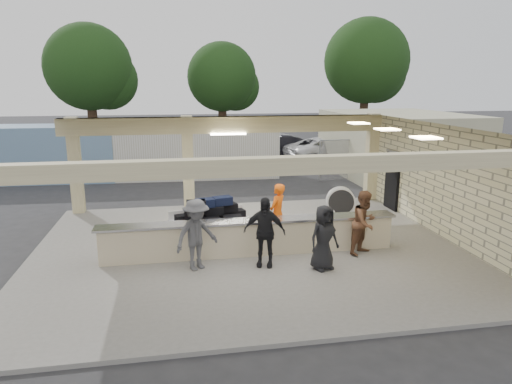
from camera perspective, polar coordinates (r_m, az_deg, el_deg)
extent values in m
plane|color=#2C2C2F|center=(13.23, -1.02, -7.35)|extent=(120.00, 120.00, 0.00)
cube|color=slate|center=(13.22, -1.03, -7.15)|extent=(12.00, 10.00, 0.10)
cube|color=tan|center=(12.43, -1.09, 7.91)|extent=(12.00, 10.00, 0.02)
cube|color=beige|center=(14.86, 22.45, 0.97)|extent=(0.02, 10.00, 3.50)
cube|color=black|center=(17.67, 16.64, 1.29)|extent=(0.10, 0.95, 2.10)
cube|color=tan|center=(17.15, -3.59, 8.41)|extent=(12.00, 0.50, 0.60)
cube|color=tan|center=(7.74, 4.53, 3.36)|extent=(12.00, 0.30, 0.30)
cube|color=tan|center=(17.58, -21.65, 3.01)|extent=(0.40, 0.40, 3.50)
cube|color=tan|center=(17.22, -8.49, 3.61)|extent=(0.40, 0.40, 3.50)
cube|color=tan|center=(18.91, 14.24, 4.22)|extent=(0.40, 0.40, 3.50)
cube|color=white|center=(16.93, -3.48, 7.25)|extent=(1.30, 0.12, 0.06)
cube|color=#FFEABF|center=(14.92, 12.71, 8.40)|extent=(0.55, 0.55, 0.04)
cube|color=#FFEABF|center=(13.10, 16.07, 7.54)|extent=(0.55, 0.55, 0.04)
cube|color=#FFEABF|center=(11.35, 20.46, 6.39)|extent=(0.55, 0.55, 0.04)
cube|color=beige|center=(12.58, -0.68, -5.81)|extent=(8.00, 0.50, 0.90)
cube|color=#B7B7BC|center=(12.43, -0.68, -3.63)|extent=(8.20, 0.58, 0.06)
cube|color=white|center=(13.50, -5.58, -4.07)|extent=(2.49, 1.73, 0.11)
cylinder|color=black|center=(12.97, -8.97, -6.63)|extent=(0.17, 0.38, 0.37)
cylinder|color=black|center=(13.91, -9.74, -5.26)|extent=(0.17, 0.38, 0.37)
cylinder|color=black|center=(13.39, -1.17, -5.81)|extent=(0.17, 0.38, 0.37)
cylinder|color=black|center=(14.30, -2.44, -4.55)|extent=(0.17, 0.38, 0.37)
cube|color=white|center=(14.09, -6.27, -2.55)|extent=(2.28, 0.42, 0.28)
cube|color=white|center=(12.80, -4.85, -4.17)|extent=(2.28, 0.42, 0.28)
cube|color=black|center=(13.04, -8.45, -3.98)|extent=(0.58, 0.43, 0.24)
cube|color=black|center=(13.17, -5.70, -3.73)|extent=(0.58, 0.43, 0.24)
cube|color=black|center=(13.32, -3.00, -3.47)|extent=(0.58, 0.43, 0.24)
cube|color=black|center=(13.56, -8.90, -3.31)|extent=(0.58, 0.43, 0.24)
cube|color=black|center=(13.68, -6.25, -3.08)|extent=(0.58, 0.43, 0.24)
cube|color=black|center=(13.83, -3.65, -2.84)|extent=(0.58, 0.43, 0.24)
cube|color=black|center=(13.09, -7.77, -2.75)|extent=(0.58, 0.43, 0.24)
cube|color=black|center=(13.40, -5.24, -2.31)|extent=(0.58, 0.43, 0.24)
cube|color=black|center=(13.68, -3.56, -1.94)|extent=(0.58, 0.43, 0.24)
cube|color=black|center=(13.56, -7.41, -2.17)|extent=(0.58, 0.43, 0.24)
cube|color=black|center=(13.27, -6.41, -1.38)|extent=(0.58, 0.43, 0.24)
cube|color=black|center=(13.48, -4.22, -1.09)|extent=(0.58, 0.43, 0.24)
cube|color=#590F0C|center=(12.94, -8.77, -4.13)|extent=(0.58, 0.43, 0.24)
cube|color=black|center=(13.91, -2.55, -2.73)|extent=(0.58, 0.43, 0.24)
cube|color=black|center=(13.72, -5.99, -1.94)|extent=(0.58, 0.43, 0.24)
cube|color=black|center=(13.13, -7.50, -1.57)|extent=(0.58, 0.43, 0.24)
cylinder|color=white|center=(16.14, 10.52, -1.12)|extent=(1.04, 0.54, 0.99)
cylinder|color=black|center=(16.14, 10.52, -1.12)|extent=(0.94, 0.56, 0.88)
cube|color=white|center=(16.14, 9.36, -2.68)|extent=(0.07, 0.55, 0.33)
cube|color=white|center=(16.37, 11.54, -2.55)|extent=(0.07, 0.55, 0.33)
imported|color=#EF580C|center=(13.37, 2.69, -2.69)|extent=(0.69, 0.72, 1.78)
imported|color=brown|center=(12.83, 13.42, -3.73)|extent=(0.93, 0.81, 1.78)
imported|color=black|center=(11.65, 1.06, -5.00)|extent=(1.14, 0.69, 1.82)
imported|color=#494A4E|center=(11.53, -7.45, -5.32)|extent=(1.23, 0.95, 1.82)
imported|color=black|center=(11.60, 8.47, -5.64)|extent=(0.88, 0.59, 1.67)
imported|color=white|center=(27.84, 9.40, 5.18)|extent=(5.90, 3.66, 1.57)
imported|color=white|center=(29.19, 17.80, 4.87)|extent=(4.50, 2.62, 1.34)
imported|color=black|center=(28.53, 4.24, 5.56)|extent=(4.93, 2.05, 1.61)
cube|color=silver|center=(23.71, -12.42, 4.97)|extent=(12.38, 2.95, 2.66)
cube|color=#6781A6|center=(25.30, -28.61, 4.20)|extent=(10.47, 2.99, 2.69)
cylinder|color=gray|center=(22.63, 7.95, 3.91)|extent=(0.06, 0.06, 2.00)
cylinder|color=gray|center=(23.32, 12.64, 3.99)|extent=(0.06, 0.06, 2.00)
cylinder|color=gray|center=(24.15, 17.04, 4.05)|extent=(0.06, 0.06, 2.00)
cylinder|color=gray|center=(25.12, 21.12, 4.08)|extent=(0.06, 0.06, 2.00)
cylinder|color=gray|center=(26.20, 24.89, 4.09)|extent=(0.06, 0.06, 2.00)
cylinder|color=gray|center=(27.39, 28.34, 4.08)|extent=(0.06, 0.06, 2.00)
cube|color=gray|center=(25.12, 21.12, 4.08)|extent=(12.00, 0.02, 2.00)
cylinder|color=gray|center=(24.99, 21.32, 6.34)|extent=(12.00, 0.05, 0.05)
cylinder|color=#382619|center=(36.81, -19.75, 8.86)|extent=(0.70, 0.70, 4.50)
sphere|color=black|center=(36.75, -20.21, 14.45)|extent=(6.30, 6.30, 6.30)
sphere|color=black|center=(37.14, -18.07, 13.20)|extent=(4.50, 4.50, 4.50)
cylinder|color=#382619|center=(38.52, -4.21, 9.40)|extent=(0.70, 0.70, 4.00)
sphere|color=black|center=(38.42, -4.30, 14.16)|extent=(5.60, 5.60, 5.60)
sphere|color=black|center=(39.16, -2.58, 13.00)|extent=(4.00, 4.00, 4.00)
cylinder|color=#382619|center=(40.54, 13.32, 9.99)|extent=(0.70, 0.70, 5.00)
sphere|color=black|center=(40.52, 13.63, 15.64)|extent=(7.00, 7.00, 7.00)
sphere|color=black|center=(41.52, 14.78, 14.13)|extent=(5.00, 5.00, 5.00)
cube|color=beige|center=(25.18, 17.13, 5.78)|extent=(6.00, 8.00, 3.20)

